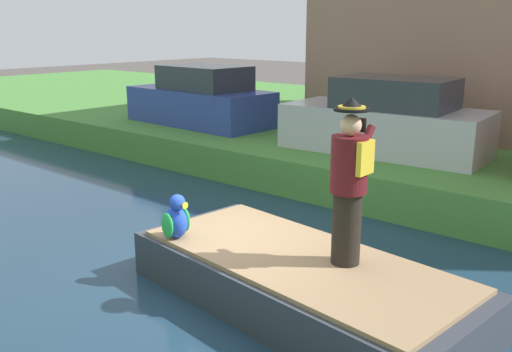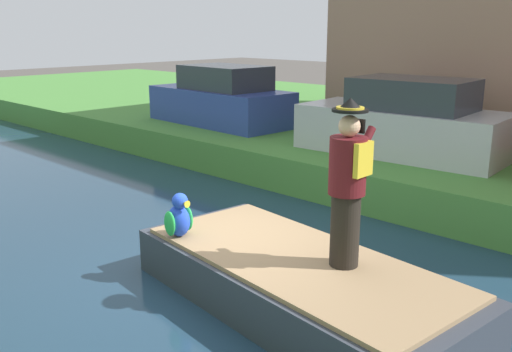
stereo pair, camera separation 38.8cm
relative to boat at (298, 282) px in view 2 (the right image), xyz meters
name	(u,v)px [view 2 (the right image)]	position (x,y,z in m)	size (l,w,h in m)	color
ground_plane	(226,282)	(0.00, 1.22, -0.40)	(80.00, 80.00, 0.00)	#4C4742
canal_water	(226,279)	(0.00, 1.22, -0.35)	(6.61, 48.00, 0.10)	#1E384C
grass_bank_far	(501,147)	(9.25, 1.22, 0.01)	(11.90, 48.00, 0.82)	#478438
boat	(298,282)	(0.00, 0.00, 0.00)	(2.25, 4.37, 0.61)	#333842
person_pirate	(348,184)	(0.19, -0.49, 1.23)	(0.61, 0.42, 1.85)	black
parrot_plush	(179,218)	(-0.51, 1.52, 0.55)	(0.36, 0.35, 0.57)	blue
parked_car_silver	(404,122)	(5.26, 1.69, 1.04)	(1.97, 4.11, 1.50)	#B7B7BC
parked_car_blue	(221,99)	(5.26, 6.97, 1.04)	(1.88, 4.07, 1.50)	#2D4293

